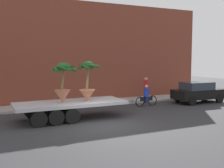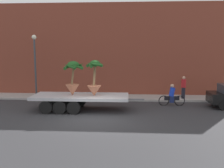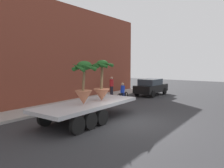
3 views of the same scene
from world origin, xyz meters
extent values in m
plane|color=#2D2D30|center=(0.00, 0.00, 0.00)|extent=(60.00, 60.00, 0.00)
cube|color=#A39E99|center=(0.00, 6.10, 0.07)|extent=(24.00, 2.20, 0.15)
cube|color=brown|center=(0.00, 7.80, 3.82)|extent=(24.00, 1.20, 7.64)
cube|color=#B7BABF|center=(-1.11, 2.01, 0.89)|extent=(6.12, 2.36, 0.18)
cylinder|color=black|center=(-3.07, 3.09, 0.40)|extent=(0.80, 0.22, 0.80)
cylinder|color=black|center=(-3.06, 0.92, 0.40)|extent=(0.80, 0.22, 0.80)
cylinder|color=black|center=(-2.22, 3.09, 0.40)|extent=(0.80, 0.22, 0.80)
cylinder|color=black|center=(-2.20, 0.92, 0.40)|extent=(0.80, 0.22, 0.80)
cylinder|color=black|center=(-1.36, 3.10, 0.40)|extent=(0.80, 0.22, 0.80)
cylinder|color=black|center=(-1.35, 0.93, 0.40)|extent=(0.80, 0.22, 0.80)
cube|color=slate|center=(2.44, 2.03, 0.74)|extent=(1.00, 0.11, 0.10)
cone|color=#B26647|center=(-1.61, 1.89, 1.33)|extent=(0.88, 0.88, 0.70)
cylinder|color=brown|center=(-1.56, 1.89, 2.31)|extent=(0.28, 0.13, 1.26)
ellipsoid|color=#235B23|center=(-1.52, 1.89, 2.93)|extent=(0.75, 0.75, 0.47)
cone|color=#235B23|center=(-1.08, 1.96, 2.89)|extent=(0.34, 0.93, 0.38)
cone|color=#235B23|center=(-1.29, 2.31, 2.87)|extent=(0.94, 0.65, 0.49)
cone|color=#235B23|center=(-1.67, 2.27, 2.87)|extent=(0.86, 0.50, 0.43)
cone|color=#235B23|center=(-1.95, 1.91, 2.86)|extent=(0.23, 0.89, 0.48)
cone|color=#235B23|center=(-1.66, 1.49, 2.88)|extent=(0.88, 0.48, 0.42)
cone|color=#235B23|center=(-1.27, 1.50, 2.87)|extent=(0.91, 0.68, 0.47)
cone|color=#B26647|center=(-0.21, 1.83, 1.31)|extent=(0.90, 0.90, 0.65)
cylinder|color=brown|center=(-0.18, 1.83, 2.33)|extent=(0.25, 0.15, 1.40)
ellipsoid|color=#235B23|center=(-0.15, 1.83, 3.03)|extent=(0.65, 0.65, 0.41)
cone|color=#235B23|center=(0.22, 1.82, 2.97)|extent=(0.23, 0.77, 0.39)
cone|color=#235B23|center=(-0.06, 2.16, 2.98)|extent=(0.73, 0.37, 0.35)
cone|color=#235B23|center=(-0.42, 2.04, 2.97)|extent=(0.59, 0.70, 0.39)
cone|color=#235B23|center=(-0.46, 1.65, 2.97)|extent=(0.54, 0.75, 0.41)
cone|color=#235B23|center=(-0.07, 1.42, 2.99)|extent=(0.87, 0.35, 0.33)
torus|color=black|center=(5.50, 3.80, 0.34)|extent=(0.74, 0.11, 0.74)
torus|color=black|center=(4.41, 3.73, 0.34)|extent=(0.74, 0.11, 0.74)
cube|color=black|center=(4.96, 3.76, 0.52)|extent=(1.04, 0.13, 0.28)
cylinder|color=#1938C6|center=(4.96, 3.76, 0.97)|extent=(0.46, 0.37, 0.65)
sphere|color=tan|center=(4.96, 3.76, 1.39)|extent=(0.24, 0.24, 0.24)
cube|color=navy|center=(4.96, 3.76, 0.44)|extent=(0.30, 0.26, 0.44)
cube|color=black|center=(9.38, 3.34, 0.67)|extent=(4.08, 1.81, 0.70)
cube|color=#2D3842|center=(9.18, 3.34, 1.30)|extent=(2.26, 1.60, 0.56)
cylinder|color=black|center=(10.71, 4.12, 0.32)|extent=(0.64, 0.21, 0.64)
cylinder|color=black|center=(10.68, 2.50, 0.32)|extent=(0.64, 0.21, 0.64)
cylinder|color=black|center=(8.09, 4.18, 0.32)|extent=(0.64, 0.21, 0.64)
cylinder|color=black|center=(8.05, 2.56, 0.32)|extent=(0.64, 0.21, 0.64)
cylinder|color=black|center=(6.13, 5.69, 0.57)|extent=(0.28, 0.28, 0.85)
cylinder|color=red|center=(6.13, 5.69, 1.31)|extent=(0.36, 0.36, 0.62)
sphere|color=tan|center=(6.13, 5.69, 1.74)|extent=(0.24, 0.24, 0.24)
camera|label=1|loc=(-5.49, -12.60, 3.42)|focal=44.05mm
camera|label=2|loc=(2.00, -13.95, 3.94)|focal=41.05mm
camera|label=3|loc=(-9.49, -5.51, 3.03)|focal=34.45mm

